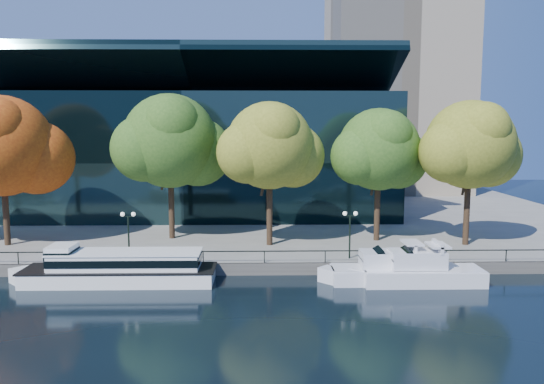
{
  "coord_description": "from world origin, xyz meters",
  "views": [
    {
      "loc": [
        4.78,
        -39.14,
        12.09
      ],
      "look_at": [
        5.72,
        8.0,
        6.24
      ],
      "focal_mm": 35.0,
      "sensor_mm": 36.0,
      "label": 1
    }
  ],
  "objects_px": {
    "tree_2": "(172,143)",
    "tree_4": "(380,151)",
    "cruiser_far": "(417,271)",
    "tree_1": "(4,148)",
    "lamp_2": "(350,224)",
    "tour_boat": "(115,267)",
    "tree_5": "(472,147)",
    "cruiser_near": "(390,270)",
    "lamp_1": "(128,224)",
    "tree_3": "(271,147)"
  },
  "relations": [
    {
      "from": "tree_4",
      "to": "cruiser_far",
      "type": "bearing_deg",
      "value": -87.45
    },
    {
      "from": "tour_boat",
      "to": "tree_2",
      "type": "height_order",
      "value": "tree_2"
    },
    {
      "from": "tree_1",
      "to": "lamp_1",
      "type": "xyz_separation_m",
      "value": [
        12.64,
        -5.71,
        -6.12
      ]
    },
    {
      "from": "lamp_2",
      "to": "tree_4",
      "type": "bearing_deg",
      "value": 60.65
    },
    {
      "from": "tour_boat",
      "to": "cruiser_far",
      "type": "xyz_separation_m",
      "value": [
        23.32,
        -0.67,
        -0.23
      ]
    },
    {
      "from": "tour_boat",
      "to": "tree_3",
      "type": "bearing_deg",
      "value": 35.58
    },
    {
      "from": "cruiser_near",
      "to": "tree_4",
      "type": "bearing_deg",
      "value": 82.42
    },
    {
      "from": "cruiser_far",
      "to": "lamp_2",
      "type": "relative_size",
      "value": 2.56
    },
    {
      "from": "tree_1",
      "to": "lamp_1",
      "type": "relative_size",
      "value": 3.46
    },
    {
      "from": "cruiser_near",
      "to": "tree_1",
      "type": "height_order",
      "value": "tree_1"
    },
    {
      "from": "tree_3",
      "to": "tree_5",
      "type": "bearing_deg",
      "value": -0.78
    },
    {
      "from": "cruiser_far",
      "to": "tree_5",
      "type": "height_order",
      "value": "tree_5"
    },
    {
      "from": "cruiser_far",
      "to": "tree_1",
      "type": "height_order",
      "value": "tree_1"
    },
    {
      "from": "tree_1",
      "to": "lamp_2",
      "type": "distance_m",
      "value": 32.28
    },
    {
      "from": "tree_3",
      "to": "cruiser_far",
      "type": "bearing_deg",
      "value": -40.55
    },
    {
      "from": "tour_boat",
      "to": "tree_5",
      "type": "xyz_separation_m",
      "value": [
        30.81,
        8.53,
        8.94
      ]
    },
    {
      "from": "lamp_2",
      "to": "tree_2",
      "type": "bearing_deg",
      "value": 152.3
    },
    {
      "from": "tree_2",
      "to": "tree_4",
      "type": "distance_m",
      "value": 20.27
    },
    {
      "from": "tree_5",
      "to": "tour_boat",
      "type": "bearing_deg",
      "value": -164.52
    },
    {
      "from": "cruiser_far",
      "to": "tree_4",
      "type": "distance_m",
      "value": 14.26
    },
    {
      "from": "tree_2",
      "to": "tree_5",
      "type": "xyz_separation_m",
      "value": [
        28.21,
        -3.48,
        -0.25
      ]
    },
    {
      "from": "tree_1",
      "to": "tree_3",
      "type": "relative_size",
      "value": 1.04
    },
    {
      "from": "tour_boat",
      "to": "tree_4",
      "type": "height_order",
      "value": "tree_4"
    },
    {
      "from": "cruiser_near",
      "to": "cruiser_far",
      "type": "xyz_separation_m",
      "value": [
        1.94,
        -0.56,
        0.07
      ]
    },
    {
      "from": "tree_1",
      "to": "tree_4",
      "type": "xyz_separation_m",
      "value": [
        35.2,
        1.44,
        -0.39
      ]
    },
    {
      "from": "tree_4",
      "to": "lamp_1",
      "type": "height_order",
      "value": "tree_4"
    },
    {
      "from": "cruiser_far",
      "to": "tree_4",
      "type": "height_order",
      "value": "tree_4"
    },
    {
      "from": "cruiser_near",
      "to": "tree_1",
      "type": "relative_size",
      "value": 0.8
    },
    {
      "from": "cruiser_far",
      "to": "tree_2",
      "type": "distance_m",
      "value": 26.05
    },
    {
      "from": "lamp_2",
      "to": "tree_1",
      "type": "bearing_deg",
      "value": 169.62
    },
    {
      "from": "cruiser_far",
      "to": "tree_4",
      "type": "xyz_separation_m",
      "value": [
        -0.51,
        11.33,
        8.65
      ]
    },
    {
      "from": "cruiser_near",
      "to": "tree_1",
      "type": "distance_m",
      "value": 36.2
    },
    {
      "from": "tree_2",
      "to": "cruiser_far",
      "type": "bearing_deg",
      "value": -31.47
    },
    {
      "from": "tree_2",
      "to": "tree_3",
      "type": "distance_m",
      "value": 10.21
    },
    {
      "from": "tree_4",
      "to": "tree_2",
      "type": "bearing_deg",
      "value": 176.18
    },
    {
      "from": "tree_5",
      "to": "lamp_1",
      "type": "relative_size",
      "value": 3.35
    },
    {
      "from": "cruiser_far",
      "to": "lamp_2",
      "type": "bearing_deg",
      "value": 137.28
    },
    {
      "from": "cruiser_near",
      "to": "tree_2",
      "type": "distance_m",
      "value": 24.28
    },
    {
      "from": "tree_2",
      "to": "lamp_2",
      "type": "height_order",
      "value": "tree_2"
    },
    {
      "from": "tree_1",
      "to": "tree_2",
      "type": "bearing_deg",
      "value": 10.54
    },
    {
      "from": "tree_3",
      "to": "tree_4",
      "type": "xyz_separation_m",
      "value": [
        10.54,
        1.88,
        -0.44
      ]
    },
    {
      "from": "tour_boat",
      "to": "tree_4",
      "type": "relative_size",
      "value": 1.25
    },
    {
      "from": "cruiser_far",
      "to": "lamp_1",
      "type": "relative_size",
      "value": 2.56
    },
    {
      "from": "tour_boat",
      "to": "cruiser_near",
      "type": "distance_m",
      "value": 21.38
    },
    {
      "from": "tree_2",
      "to": "lamp_2",
      "type": "bearing_deg",
      "value": -27.7
    },
    {
      "from": "tour_boat",
      "to": "tree_5",
      "type": "bearing_deg",
      "value": 15.48
    },
    {
      "from": "tree_1",
      "to": "tree_3",
      "type": "height_order",
      "value": "tree_1"
    },
    {
      "from": "tree_1",
      "to": "tree_5",
      "type": "relative_size",
      "value": 1.03
    },
    {
      "from": "tree_2",
      "to": "tree_5",
      "type": "distance_m",
      "value": 28.42
    },
    {
      "from": "tree_5",
      "to": "tree_3",
      "type": "bearing_deg",
      "value": 179.22
    }
  ]
}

